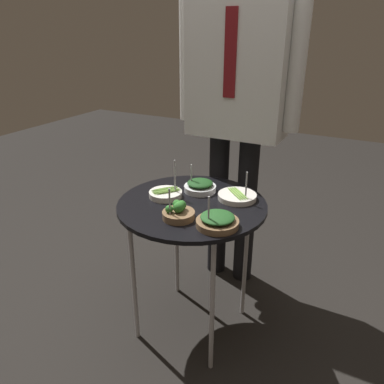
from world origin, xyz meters
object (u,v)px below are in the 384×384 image
object	(u,v)px
bowl_broccoli_front_left	(178,212)
waiter_figure	(237,87)
bowl_asparagus_mid_left	(237,196)
bowl_spinach_mid_right	(217,221)
bowl_spinach_far_rim	(200,186)
serving_cart	(192,213)
bowl_asparagus_back_right	(166,193)

from	to	relation	value
bowl_broccoli_front_left	waiter_figure	world-z (taller)	waiter_figure
bowl_asparagus_mid_left	bowl_broccoli_front_left	bearing A→B (deg)	-116.75
waiter_figure	bowl_spinach_mid_right	bearing A→B (deg)	-73.54
bowl_broccoli_front_left	bowl_spinach_mid_right	size ratio (longest dim) A/B	0.83
bowl_spinach_far_rim	bowl_broccoli_front_left	size ratio (longest dim) A/B	1.08
serving_cart	bowl_asparagus_back_right	world-z (taller)	bowl_asparagus_back_right
bowl_asparagus_back_right	bowl_broccoli_front_left	world-z (taller)	bowl_asparagus_back_right
bowl_broccoli_front_left	bowl_spinach_far_rim	bearing A→B (deg)	98.89
bowl_asparagus_mid_left	waiter_figure	xyz separation A→B (m)	(-0.16, 0.37, 0.41)
bowl_asparagus_mid_left	waiter_figure	size ratio (longest dim) A/B	0.10
bowl_asparagus_mid_left	bowl_broccoli_front_left	xyz separation A→B (m)	(-0.14, -0.28, 0.01)
serving_cart	bowl_spinach_far_rim	distance (m)	0.15
serving_cart	bowl_asparagus_back_right	distance (m)	0.15
serving_cart	bowl_spinach_mid_right	xyz separation A→B (m)	(0.18, -0.14, 0.07)
bowl_broccoli_front_left	waiter_figure	bearing A→B (deg)	92.06
bowl_spinach_far_rim	waiter_figure	bearing A→B (deg)	86.78
bowl_spinach_mid_right	bowl_asparagus_back_right	bearing A→B (deg)	155.12
bowl_broccoli_front_left	bowl_spinach_mid_right	distance (m)	0.16
serving_cart	bowl_broccoli_front_left	xyz separation A→B (m)	(0.02, -0.15, 0.08)
bowl_asparagus_back_right	bowl_spinach_mid_right	distance (m)	0.35
bowl_broccoli_front_left	waiter_figure	size ratio (longest dim) A/B	0.08
serving_cart	bowl_asparagus_back_right	bearing A→B (deg)	177.93
bowl_broccoli_front_left	waiter_figure	xyz separation A→B (m)	(-0.02, 0.64, 0.40)
bowl_spinach_far_rim	bowl_asparagus_back_right	world-z (taller)	bowl_asparagus_back_right
bowl_spinach_far_rim	waiter_figure	world-z (taller)	waiter_figure
bowl_spinach_mid_right	bowl_broccoli_front_left	bearing A→B (deg)	-176.31
bowl_spinach_far_rim	bowl_asparagus_mid_left	world-z (taller)	bowl_asparagus_mid_left
bowl_asparagus_mid_left	bowl_spinach_far_rim	bearing A→B (deg)	179.69
bowl_spinach_far_rim	serving_cart	bearing A→B (deg)	-78.85
bowl_spinach_mid_right	bowl_spinach_far_rim	bearing A→B (deg)	127.71
bowl_spinach_far_rim	waiter_figure	size ratio (longest dim) A/B	0.08
serving_cart	bowl_spinach_mid_right	size ratio (longest dim) A/B	4.11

